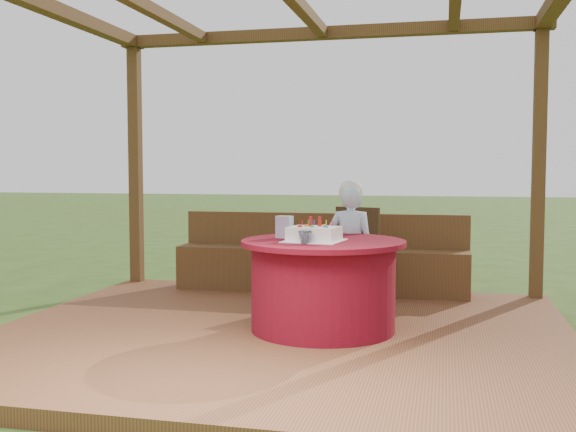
# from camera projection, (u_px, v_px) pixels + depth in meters

# --- Properties ---
(ground) EXTENTS (60.00, 60.00, 0.00)m
(ground) POSITION_uv_depth(u_px,v_px,m) (281.00, 345.00, 5.31)
(ground) COLOR #33511B
(ground) RESTS_ON ground
(deck) EXTENTS (4.50, 4.00, 0.12)m
(deck) POSITION_uv_depth(u_px,v_px,m) (281.00, 337.00, 5.30)
(deck) COLOR brown
(deck) RESTS_ON ground
(pergola) EXTENTS (4.50, 4.00, 2.72)m
(pergola) POSITION_uv_depth(u_px,v_px,m) (281.00, 35.00, 5.14)
(pergola) COLOR brown
(pergola) RESTS_ON deck
(bench) EXTENTS (3.00, 0.42, 0.80)m
(bench) POSITION_uv_depth(u_px,v_px,m) (320.00, 266.00, 6.95)
(bench) COLOR brown
(bench) RESTS_ON deck
(table) EXTENTS (1.28, 1.28, 0.71)m
(table) POSITION_uv_depth(u_px,v_px,m) (323.00, 284.00, 5.26)
(table) COLOR maroon
(table) RESTS_ON deck
(chair) EXTENTS (0.56, 0.56, 0.90)m
(chair) POSITION_uv_depth(u_px,v_px,m) (352.00, 249.00, 6.37)
(chair) COLOR #3A2512
(chair) RESTS_ON deck
(elderly_woman) EXTENTS (0.43, 0.30, 1.17)m
(elderly_woman) POSITION_uv_depth(u_px,v_px,m) (351.00, 246.00, 5.83)
(elderly_woman) COLOR #AAE0FD
(elderly_woman) RESTS_ON deck
(birthday_cake) EXTENTS (0.48, 0.48, 0.19)m
(birthday_cake) POSITION_uv_depth(u_px,v_px,m) (314.00, 234.00, 5.16)
(birthday_cake) COLOR white
(birthday_cake) RESTS_ON table
(gift_bag) EXTENTS (0.14, 0.10, 0.18)m
(gift_bag) POSITION_uv_depth(u_px,v_px,m) (284.00, 227.00, 5.38)
(gift_bag) COLOR #DD8FCB
(gift_bag) RESTS_ON table
(drinking_glass) EXTENTS (0.12, 0.12, 0.10)m
(drinking_glass) POSITION_uv_depth(u_px,v_px,m) (305.00, 237.00, 4.98)
(drinking_glass) COLOR white
(drinking_glass) RESTS_ON table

